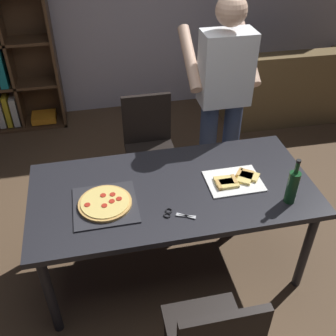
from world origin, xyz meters
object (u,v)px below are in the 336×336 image
at_px(pepperoni_pizza_on_tray, 105,204).
at_px(couch, 292,89).
at_px(person_serving_pizza, 223,95).
at_px(dining_table, 173,196).
at_px(kitchen_scissors, 174,214).
at_px(wine_bottle, 292,186).
at_px(chair_far_side, 149,141).

bearing_deg(pepperoni_pizza_on_tray, couch, 41.40).
relative_size(person_serving_pizza, pepperoni_pizza_on_tray, 4.50).
xyz_separation_m(dining_table, kitchen_scissors, (-0.04, -0.24, 0.08)).
height_order(dining_table, pepperoni_pizza_on_tray, pepperoni_pizza_on_tray).
distance_m(dining_table, wine_bottle, 0.76).
distance_m(dining_table, chair_far_side, 0.95).
height_order(person_serving_pizza, kitchen_scissors, person_serving_pizza).
relative_size(person_serving_pizza, kitchen_scissors, 8.93).
relative_size(dining_table, wine_bottle, 5.81).
xyz_separation_m(chair_far_side, pepperoni_pizza_on_tray, (-0.44, -1.01, 0.25)).
distance_m(chair_far_side, wine_bottle, 1.43).
distance_m(wine_bottle, kitchen_scissors, 0.73).
bearing_deg(dining_table, couch, 46.30).
xyz_separation_m(chair_far_side, wine_bottle, (0.68, -1.20, 0.36)).
bearing_deg(chair_far_side, pepperoni_pizza_on_tray, -113.68).
bearing_deg(person_serving_pizza, dining_table, -127.85).
height_order(chair_far_side, person_serving_pizza, person_serving_pizza).
distance_m(dining_table, person_serving_pizza, 0.96).
xyz_separation_m(dining_table, couch, (1.90, 1.99, -0.38)).
relative_size(dining_table, couch, 1.07).
height_order(pepperoni_pizza_on_tray, kitchen_scissors, pepperoni_pizza_on_tray).
height_order(couch, kitchen_scissors, couch).
bearing_deg(kitchen_scissors, dining_table, 79.61).
bearing_deg(person_serving_pizza, chair_far_side, 158.27).
distance_m(person_serving_pizza, kitchen_scissors, 1.15).
relative_size(pepperoni_pizza_on_tray, wine_bottle, 1.23).
height_order(pepperoni_pizza_on_tray, wine_bottle, wine_bottle).
xyz_separation_m(person_serving_pizza, wine_bottle, (0.13, -0.98, -0.13)).
height_order(person_serving_pizza, pepperoni_pizza_on_tray, person_serving_pizza).
relative_size(couch, wine_bottle, 5.43).
bearing_deg(person_serving_pizza, kitchen_scissors, -122.01).
bearing_deg(kitchen_scissors, chair_far_side, 87.81).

